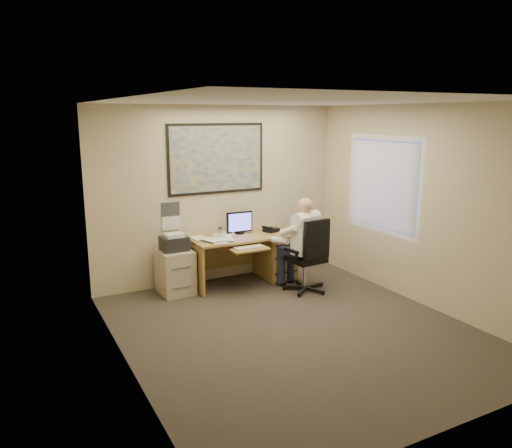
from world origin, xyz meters
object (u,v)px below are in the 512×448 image
office_chair (307,270)px  filing_cabinet (175,267)px  desk (261,252)px  person (305,245)px

office_chair → filing_cabinet: bearing=148.3°
desk → person: bearing=-65.5°
office_chair → person: 0.38m
filing_cabinet → office_chair: (1.73, -0.86, -0.06)m
desk → office_chair: office_chair is taller
filing_cabinet → office_chair: 1.93m
filing_cabinet → office_chair: office_chair is taller
desk → person: size_ratio=1.15×
filing_cabinet → office_chair: bearing=-27.6°
filing_cabinet → person: 1.92m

